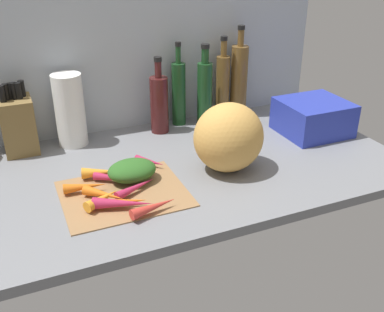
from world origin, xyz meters
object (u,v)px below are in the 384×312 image
object	(u,v)px
carrot_6	(123,203)
carrot_8	(123,202)
carrot_7	(103,172)
bottle_0	(159,103)
carrot_0	(150,162)
winter_squash	(229,137)
carrot_2	(103,199)
carrot_1	(116,179)
bottle_4	(239,80)
bottle_3	(223,86)
paper_towel_roll	(70,110)
bottle_2	(205,91)
dish_rack	(313,117)
knife_block	(18,124)
bottle_1	(179,93)
carrot_9	(154,207)
carrot_5	(85,187)
carrot_4	(136,187)
cutting_board	(124,193)
carrot_3	(104,194)

from	to	relation	value
carrot_6	carrot_8	xyz separation A→B (cm)	(0.37, 1.15, -0.26)
carrot_7	bottle_0	world-z (taller)	bottle_0
carrot_0	carrot_8	bearing A→B (deg)	-125.46
carrot_6	winter_squash	distance (cm)	40.18
carrot_0	carrot_2	world-z (taller)	carrot_2
carrot_1	bottle_4	distance (cm)	72.71
bottle_3	paper_towel_roll	bearing A→B (deg)	-178.57
carrot_8	paper_towel_roll	bearing A→B (deg)	95.70
carrot_2	carrot_8	world-z (taller)	carrot_2
bottle_2	dish_rack	distance (cm)	42.45
carrot_1	winter_squash	size ratio (longest dim) A/B	0.64
bottle_0	bottle_4	world-z (taller)	bottle_4
knife_block	paper_towel_roll	world-z (taller)	paper_towel_roll
carrot_7	bottle_0	size ratio (longest dim) A/B	0.43
carrot_6	bottle_1	distance (cm)	65.87
carrot_1	carrot_9	distance (cm)	20.42
carrot_6	bottle_4	bearing A→B (deg)	39.20
carrot_5	bottle_2	xyz separation A→B (cm)	(54.80, 35.83, 10.97)
carrot_0	bottle_1	xyz separation A→B (cm)	(22.85, 31.46, 10.77)
carrot_0	carrot_4	size ratio (longest dim) A/B	0.71
cutting_board	carrot_0	size ratio (longest dim) A/B	3.53
carrot_3	dish_rack	world-z (taller)	dish_rack
carrot_5	bottle_4	world-z (taller)	bottle_4
dish_rack	carrot_2	bearing A→B (deg)	-166.92
cutting_board	carrot_2	xyz separation A→B (cm)	(-7.03, -3.91, 2.03)
cutting_board	carrot_4	distance (cm)	4.03
cutting_board	carrot_1	size ratio (longest dim) A/B	2.49
carrot_4	carrot_1	bearing A→B (deg)	117.04
carrot_6	bottle_3	distance (cm)	76.96
carrot_3	bottle_4	bearing A→B (deg)	33.63
carrot_8	bottle_0	world-z (taller)	bottle_0
cutting_board	carrot_5	distance (cm)	11.44
winter_squash	bottle_4	bearing A→B (deg)	57.84
bottle_0	bottle_1	bearing A→B (deg)	24.54
carrot_1	carrot_8	xyz separation A→B (cm)	(-1.78, -13.90, 0.17)
carrot_4	carrot_8	bearing A→B (deg)	-131.49
carrot_2	bottle_0	world-z (taller)	bottle_0
carrot_5	bottle_3	distance (cm)	75.09
bottle_4	carrot_6	bearing A→B (deg)	-140.80
carrot_9	bottle_2	xyz separation A→B (cm)	(39.80, 53.98, 11.00)
cutting_board	carrot_0	xyz separation A→B (cm)	(12.33, 12.87, 1.77)
carrot_2	carrot_0	bearing A→B (deg)	40.92
carrot_5	paper_towel_roll	world-z (taller)	paper_towel_roll
carrot_8	knife_block	size ratio (longest dim) A/B	0.54
carrot_3	bottle_0	distance (cm)	53.00
carrot_9	bottle_4	size ratio (longest dim) A/B	0.37
knife_block	bottle_1	xyz separation A→B (cm)	(59.80, 1.72, 2.81)
bottle_2	carrot_7	bearing A→B (deg)	-148.33
carrot_0	winter_squash	size ratio (longest dim) A/B	0.45
winter_squash	carrot_3	bearing A→B (deg)	-174.92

